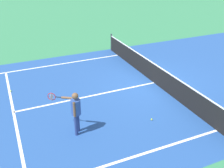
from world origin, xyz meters
name	(u,v)px	position (x,y,z in m)	size (l,w,h in m)	color
ground_plane	(154,83)	(0.00, 0.00, 0.00)	(60.00, 60.00, 0.00)	#337F51
court_surface_inbounds	(154,83)	(0.00, 0.00, 0.00)	(10.62, 24.40, 0.00)	#234C93
line_sideline_left	(15,71)	(-4.11, -5.95, 0.00)	(0.10, 11.89, 0.01)	white
line_service_near	(13,112)	(0.00, -6.40, 0.00)	(8.22, 0.10, 0.01)	white
line_center_service	(91,96)	(0.00, -3.20, 0.00)	(0.10, 6.40, 0.01)	white
net	(155,73)	(0.00, 0.00, 0.49)	(10.23, 0.09, 1.07)	#33383D
player_near	(75,109)	(2.25, -4.52, 0.96)	(0.91, 0.92, 1.56)	navy
tennis_ball_near_net	(152,119)	(2.65, -1.76, 0.03)	(0.07, 0.07, 0.07)	#CCE033
tennis_ball_mid_court	(11,91)	(-1.82, -6.35, 0.03)	(0.07, 0.07, 0.07)	#CCE033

